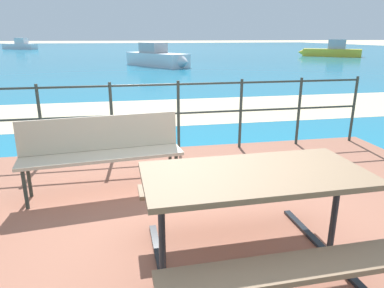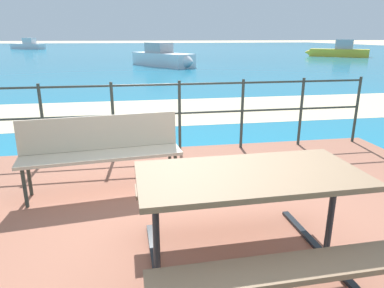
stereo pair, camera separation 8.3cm
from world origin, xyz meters
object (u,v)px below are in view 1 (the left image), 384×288
picnic_table (254,197)px  boat_near (157,58)px  boat_far (20,45)px  boat_mid (331,51)px  park_bench (102,147)px

picnic_table → boat_near: 19.26m
boat_near → boat_far: boat_far is taller
boat_far → boat_near: bearing=147.7°
picnic_table → boat_far: (-14.22, 49.03, -0.17)m
boat_mid → boat_far: size_ratio=0.91×
park_bench → boat_far: size_ratio=0.35×
picnic_table → boat_far: boat_far is taller
boat_near → boat_far: 33.52m
boat_mid → boat_far: (-31.09, 22.87, 0.03)m
picnic_table → boat_mid: size_ratio=0.35×
boat_near → boat_mid: 17.21m
boat_near → boat_far: bearing=174.9°
park_bench → boat_mid: 30.42m
picnic_table → boat_mid: (16.87, 26.16, -0.20)m
park_bench → boat_near: (2.30, 17.55, -0.09)m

